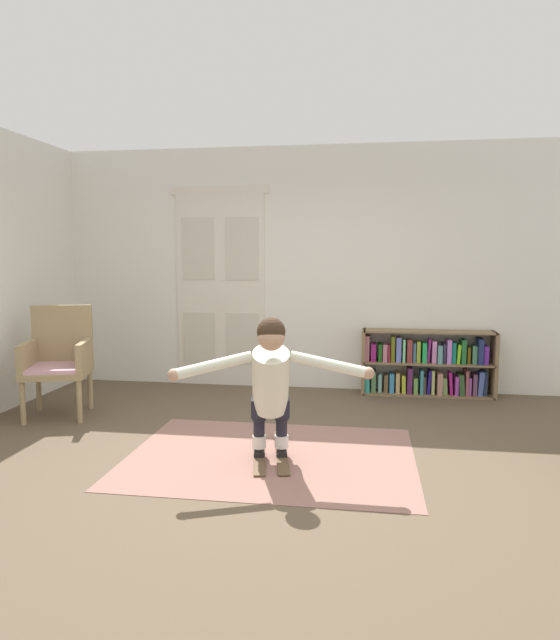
{
  "coord_description": "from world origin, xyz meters",
  "views": [
    {
      "loc": [
        0.73,
        -4.19,
        1.61
      ],
      "look_at": [
        -0.0,
        0.61,
        1.05
      ],
      "focal_mm": 31.61,
      "sensor_mm": 36.0,
      "label": 1
    }
  ],
  "objects_px": {
    "skis_pair": "(270,452)",
    "bookshelf": "(426,366)",
    "wicker_chair": "(58,358)",
    "person_skier": "(271,379)"
  },
  "relations": [
    {
      "from": "bookshelf",
      "to": "skis_pair",
      "type": "relative_size",
      "value": 1.62
    },
    {
      "from": "bookshelf",
      "to": "person_skier",
      "type": "relative_size",
      "value": 1.03
    },
    {
      "from": "bookshelf",
      "to": "wicker_chair",
      "type": "height_order",
      "value": "wicker_chair"
    },
    {
      "from": "wicker_chair",
      "to": "person_skier",
      "type": "bearing_deg",
      "value": -24.04
    },
    {
      "from": "wicker_chair",
      "to": "skis_pair",
      "type": "height_order",
      "value": "wicker_chair"
    },
    {
      "from": "bookshelf",
      "to": "skis_pair",
      "type": "bearing_deg",
      "value": -122.83
    },
    {
      "from": "bookshelf",
      "to": "wicker_chair",
      "type": "distance_m",
      "value": 4.02
    },
    {
      "from": "skis_pair",
      "to": "bookshelf",
      "type": "bearing_deg",
      "value": 57.17
    },
    {
      "from": "bookshelf",
      "to": "wicker_chair",
      "type": "xyz_separation_m",
      "value": [
        -3.76,
        -1.4,
        0.24
      ]
    },
    {
      "from": "bookshelf",
      "to": "person_skier",
      "type": "bearing_deg",
      "value": -119.95
    }
  ]
}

